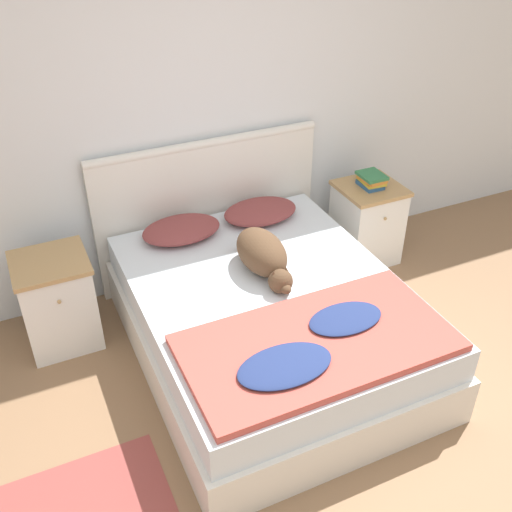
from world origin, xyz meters
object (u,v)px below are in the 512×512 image
Objects in this scene: book_stack at (371,180)px; bed at (269,322)px; nightstand_left at (58,301)px; pillow_left at (181,230)px; dog at (263,254)px; pillow_right at (260,211)px; nightstand_right at (366,223)px.

bed is at bearing -149.44° from book_stack.
nightstand_left is at bearing -179.93° from book_stack.
nightstand_left is at bearing -175.10° from pillow_left.
book_stack is at bearing 24.23° from dog.
bed is 2.97× the size of dog.
dog reaches higher than book_stack.
nightstand_right is at bearing -4.90° from pillow_right.
bed is 0.85m from pillow_left.
pillow_right reaches higher than bed.
nightstand_left is at bearing 180.00° from nightstand_right.
pillow_right is 0.61m from dog.
book_stack reaches higher than nightstand_right.
dog is (-1.09, -0.49, 0.31)m from nightstand_right.
nightstand_left and nightstand_right have the same top height.
dog is at bearing -59.96° from pillow_left.
book_stack is at bearing 79.72° from nightstand_right.
nightstand_left is 1.30m from dog.
book_stack is at bearing 30.56° from bed.
bed is 1.31m from nightstand_left.
pillow_right is at bearing 2.93° from nightstand_left.
bed is at bearing -30.47° from nightstand_left.
nightstand_left is at bearing 157.36° from dog.
dog reaches higher than pillow_left.
nightstand_left is 1.18× the size of pillow_right.
pillow_left is 0.65m from dog.
bed is 1.37m from book_stack.
pillow_right is at bearing 0.00° from pillow_left.
nightstand_right is at bearing -2.93° from pillow_left.
nightstand_right is 0.35m from book_stack.
bed is 3.16× the size of nightstand_right.
nightstand_left reaches higher than bed.
dog is 3.17× the size of book_stack.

